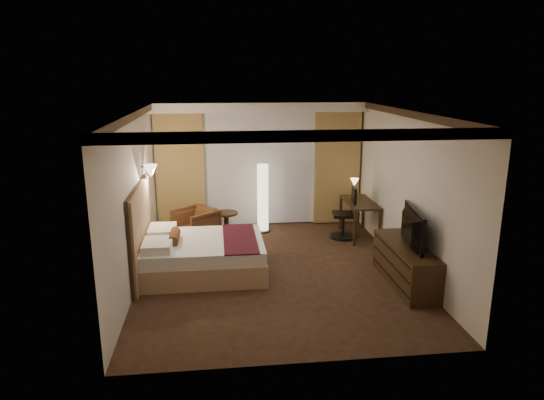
{
  "coord_description": "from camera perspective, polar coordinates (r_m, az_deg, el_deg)",
  "views": [
    {
      "loc": [
        -0.95,
        -7.66,
        3.26
      ],
      "look_at": [
        0.0,
        0.4,
        1.15
      ],
      "focal_mm": 32.0,
      "sensor_mm": 36.0,
      "label": 1
    }
  ],
  "objects": [
    {
      "name": "left_wall",
      "position": [
        8.0,
        -15.88,
        0.19
      ],
      "size": [
        0.02,
        5.5,
        2.7
      ],
      "primitive_type": "cube",
      "color": "beige",
      "rests_on": "floor"
    },
    {
      "name": "right_wall",
      "position": [
        8.51,
        15.54,
        1.07
      ],
      "size": [
        0.02,
        5.5,
        2.7
      ],
      "primitive_type": "cube",
      "color": "beige",
      "rests_on": "floor"
    },
    {
      "name": "curtain_right_drape",
      "position": [
        10.79,
        7.64,
        3.72
      ],
      "size": [
        1.0,
        0.14,
        2.45
      ],
      "primitive_type": "cube",
      "color": "tan",
      "rests_on": "back_wall"
    },
    {
      "name": "wall_sconce",
      "position": [
        8.75,
        -14.11,
        3.34
      ],
      "size": [
        0.24,
        0.24,
        0.24
      ],
      "primitive_type": null,
      "color": "white",
      "rests_on": "left_wall"
    },
    {
      "name": "curtain_left_drape",
      "position": [
        10.49,
        -10.71,
        3.28
      ],
      "size": [
        1.0,
        0.14,
        2.45
      ],
      "primitive_type": "cube",
      "color": "tan",
      "rests_on": "back_wall"
    },
    {
      "name": "desk",
      "position": [
        10.13,
        10.22,
        -2.21
      ],
      "size": [
        0.55,
        1.19,
        0.75
      ],
      "primitive_type": null,
      "color": "black",
      "rests_on": "floor"
    },
    {
      "name": "bed",
      "position": [
        8.29,
        -7.97,
        -6.54
      ],
      "size": [
        2.01,
        1.57,
        0.59
      ],
      "primitive_type": null,
      "color": "white",
      "rests_on": "floor"
    },
    {
      "name": "soffit",
      "position": [
        10.22,
        -1.4,
        10.88
      ],
      "size": [
        4.5,
        0.5,
        0.2
      ],
      "primitive_type": "cube",
      "color": "white",
      "rests_on": "ceiling"
    },
    {
      "name": "floor_lamp",
      "position": [
        10.18,
        -1.09,
        0.22
      ],
      "size": [
        0.31,
        0.31,
        1.47
      ],
      "primitive_type": null,
      "color": "white",
      "rests_on": "floor"
    },
    {
      "name": "floor",
      "position": [
        8.38,
        0.32,
        -8.33
      ],
      "size": [
        4.5,
        5.5,
        0.01
      ],
      "primitive_type": "cube",
      "color": "#331C13",
      "rests_on": "ground"
    },
    {
      "name": "ceiling",
      "position": [
        7.73,
        0.35,
        10.43
      ],
      "size": [
        4.5,
        5.5,
        0.01
      ],
      "primitive_type": "cube",
      "color": "white",
      "rests_on": "back_wall"
    },
    {
      "name": "dresser",
      "position": [
        8.05,
        15.42,
        -7.33
      ],
      "size": [
        0.5,
        1.7,
        0.66
      ],
      "primitive_type": null,
      "color": "black",
      "rests_on": "floor"
    },
    {
      "name": "curtain_sheer",
      "position": [
        10.56,
        -1.44,
        3.61
      ],
      "size": [
        2.48,
        0.04,
        2.45
      ],
      "primitive_type": "cube",
      "color": "silver",
      "rests_on": "back_wall"
    },
    {
      "name": "headboard",
      "position": [
        8.23,
        -15.16,
        -3.71
      ],
      "size": [
        0.12,
        1.87,
        1.5
      ],
      "primitive_type": null,
      "color": "tan",
      "rests_on": "floor"
    },
    {
      "name": "office_chair",
      "position": [
        9.94,
        8.43,
        -1.48
      ],
      "size": [
        0.58,
        0.58,
        1.07
      ],
      "primitive_type": null,
      "rotation": [
        0.0,
        0.0,
        -0.13
      ],
      "color": "black",
      "rests_on": "floor"
    },
    {
      "name": "television",
      "position": [
        7.82,
        15.54,
        -2.89
      ],
      "size": [
        0.81,
        1.21,
        0.15
      ],
      "primitive_type": "imported",
      "rotation": [
        0.0,
        0.0,
        1.42
      ],
      "color": "black",
      "rests_on": "dresser"
    },
    {
      "name": "side_table",
      "position": [
        10.01,
        -5.38,
        -2.9
      ],
      "size": [
        0.48,
        0.48,
        0.53
      ],
      "primitive_type": null,
      "color": "black",
      "rests_on": "floor"
    },
    {
      "name": "crown_molding",
      "position": [
        7.74,
        0.35,
        9.98
      ],
      "size": [
        4.5,
        5.5,
        0.12
      ],
      "primitive_type": null,
      "color": "black",
      "rests_on": "ceiling"
    },
    {
      "name": "armchair",
      "position": [
        9.77,
        -8.96,
        -2.77
      ],
      "size": [
        0.99,
        1.0,
        0.75
      ],
      "primitive_type": "imported",
      "rotation": [
        0.0,
        0.0,
        -0.9
      ],
      "color": "#4E2D17",
      "rests_on": "floor"
    },
    {
      "name": "desk_lamp",
      "position": [
        10.4,
        9.65,
        1.37
      ],
      "size": [
        0.18,
        0.18,
        0.34
      ],
      "primitive_type": null,
      "color": "#FFD899",
      "rests_on": "desk"
    },
    {
      "name": "back_wall",
      "position": [
        10.62,
        -1.48,
        4.22
      ],
      "size": [
        4.5,
        0.02,
        2.7
      ],
      "primitive_type": "cube",
      "color": "beige",
      "rests_on": "floor"
    }
  ]
}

